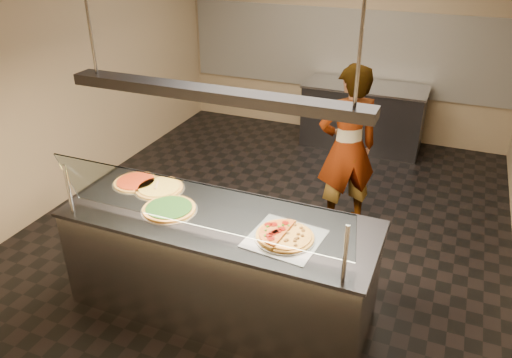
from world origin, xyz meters
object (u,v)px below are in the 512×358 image
at_px(half_pizza_pepperoni, 272,232).
at_px(worker, 347,148).
at_px(pizza_tomato, 136,182).
at_px(serving_counter, 220,264).
at_px(prep_table, 363,116).
at_px(sneeze_guard, 196,206).
at_px(half_pizza_sausage, 298,238).
at_px(pizza_cheese, 160,188).
at_px(heat_lamp_housing, 213,94).
at_px(perforated_tray, 285,238).
at_px(pizza_spatula, 160,188).
at_px(pizza_spinach, 169,208).

bearing_deg(half_pizza_pepperoni, worker, 85.81).
height_order(pizza_tomato, worker, worker).
height_order(serving_counter, prep_table, same).
height_order(sneeze_guard, half_pizza_sausage, sneeze_guard).
bearing_deg(worker, half_pizza_sausage, 57.06).
height_order(pizza_cheese, heat_lamp_housing, heat_lamp_housing).
height_order(serving_counter, sneeze_guard, sneeze_guard).
xyz_separation_m(pizza_tomato, worker, (1.57, 1.55, -0.04)).
height_order(half_pizza_pepperoni, prep_table, half_pizza_pepperoni).
relative_size(perforated_tray, pizza_spatula, 2.36).
xyz_separation_m(sneeze_guard, heat_lamp_housing, (0.00, 0.34, 0.72)).
relative_size(pizza_cheese, prep_table, 0.26).
distance_m(sneeze_guard, heat_lamp_housing, 0.80).
bearing_deg(pizza_tomato, pizza_cheese, -3.19).
height_order(pizza_cheese, pizza_spatula, pizza_spatula).
relative_size(serving_counter, sneeze_guard, 1.10).
xyz_separation_m(half_pizza_sausage, worker, (-0.07, 1.87, -0.05)).
xyz_separation_m(sneeze_guard, half_pizza_pepperoni, (0.49, 0.26, -0.26)).
bearing_deg(half_pizza_pepperoni, pizza_tomato, 167.60).
height_order(pizza_tomato, heat_lamp_housing, heat_lamp_housing).
xyz_separation_m(pizza_spatula, prep_table, (1.04, 3.79, -0.49)).
height_order(half_pizza_sausage, heat_lamp_housing, heat_lamp_housing).
distance_m(half_pizza_sausage, pizza_spatula, 1.39).
distance_m(half_pizza_pepperoni, pizza_tomato, 1.46).
bearing_deg(serving_counter, half_pizza_sausage, -6.27).
relative_size(pizza_spinach, pizza_spatula, 1.94).
relative_size(half_pizza_pepperoni, prep_table, 0.26).
bearing_deg(pizza_tomato, pizza_spatula, -7.36).
bearing_deg(sneeze_guard, perforated_tray, 24.09).
bearing_deg(pizza_spinach, pizza_spatula, 134.18).
xyz_separation_m(serving_counter, heat_lamp_housing, (-0.00, 0.00, 1.48)).
distance_m(serving_counter, prep_table, 4.01).
bearing_deg(pizza_spatula, heat_lamp_housing, -16.75).
bearing_deg(half_pizza_sausage, pizza_cheese, 167.83).
relative_size(pizza_cheese, heat_lamp_housing, 0.19).
xyz_separation_m(pizza_tomato, pizza_spatula, (0.28, -0.04, 0.01)).
height_order(sneeze_guard, heat_lamp_housing, heat_lamp_housing).
relative_size(pizza_tomato, pizza_spatula, 1.74).
xyz_separation_m(sneeze_guard, perforated_tray, (0.59, 0.26, -0.29)).
xyz_separation_m(pizza_tomato, prep_table, (1.31, 3.76, -0.48)).
bearing_deg(half_pizza_pepperoni, pizza_spatula, 166.42).
bearing_deg(pizza_spinach, heat_lamp_housing, 7.65).
relative_size(pizza_tomato, prep_table, 0.24).
bearing_deg(half_pizza_sausage, perforated_tray, -178.74).
bearing_deg(sneeze_guard, half_pizza_pepperoni, 28.50).
distance_m(pizza_spinach, pizza_cheese, 0.39).
height_order(half_pizza_sausage, pizza_spinach, half_pizza_sausage).
xyz_separation_m(half_pizza_pepperoni, pizza_spatula, (-1.15, 0.28, -0.01)).
relative_size(serving_counter, pizza_tomato, 6.11).
height_order(half_pizza_pepperoni, pizza_cheese, half_pizza_pepperoni).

